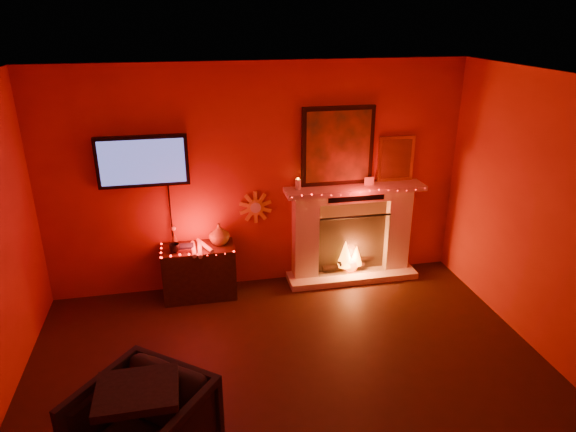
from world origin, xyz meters
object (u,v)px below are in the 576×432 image
tv (143,162)px  sunburst_clock (256,207)px  fireplace (351,224)px  console_table (200,269)px

tv → sunburst_clock: tv is taller
fireplace → sunburst_clock: bearing=175.6°
fireplace → console_table: (-1.90, -0.13, -0.36)m
sunburst_clock → console_table: bearing=-162.9°
sunburst_clock → console_table: 0.98m
sunburst_clock → console_table: sunburst_clock is taller
fireplace → console_table: bearing=-176.2°
console_table → sunburst_clock: bearing=17.1°
sunburst_clock → console_table: size_ratio=0.45×
tv → sunburst_clock: 1.41m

